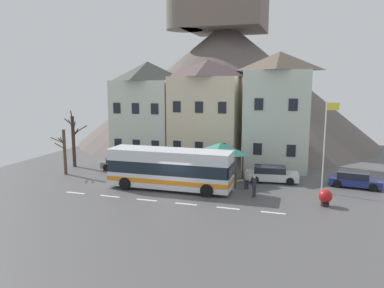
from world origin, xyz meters
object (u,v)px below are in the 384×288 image
object	(u,v)px
bare_tree_01	(64,151)
public_bench	(204,169)
flagpole	(326,141)
harbour_buoy	(325,197)
townhouse_01	(207,112)
bus_shelter	(221,148)
townhouse_02	(278,111)
parked_car_01	(122,164)
pedestrian_01	(247,179)
townhouse_00	(148,111)
parked_car_02	(355,179)
bare_tree_00	(74,140)
hilltop_castle	(225,80)
parked_car_00	(271,174)
transit_bus	(170,169)
pedestrian_00	(254,185)

from	to	relation	value
bare_tree_01	public_bench	bearing A→B (deg)	18.39
flagpole	harbour_buoy	size ratio (longest dim) A/B	5.99
townhouse_01	bus_shelter	world-z (taller)	townhouse_01
townhouse_02	parked_car_01	xyz separation A→B (m)	(-14.31, -5.71, -5.07)
harbour_buoy	flagpole	bearing A→B (deg)	90.59
pedestrian_01	townhouse_00	bearing A→B (deg)	144.37
parked_car_02	bare_tree_00	xyz separation A→B (m)	(-26.30, -0.38, 2.12)
public_bench	bare_tree_01	bearing A→B (deg)	-161.61
townhouse_02	hilltop_castle	bearing A→B (deg)	117.62
parked_car_02	hilltop_castle	bearing A→B (deg)	132.70
pedestrian_01	parked_car_00	bearing A→B (deg)	60.09
townhouse_01	transit_bus	world-z (taller)	townhouse_01
pedestrian_01	bare_tree_00	distance (m)	18.30
parked_car_00	parked_car_01	world-z (taller)	parked_car_00
townhouse_01	flagpole	world-z (taller)	townhouse_01
townhouse_02	flagpole	distance (m)	9.10
parked_car_02	public_bench	distance (m)	12.96
flagpole	townhouse_01	bearing A→B (deg)	144.66
townhouse_02	pedestrian_01	size ratio (longest dim) A/B	7.16
townhouse_01	transit_bus	distance (m)	11.30
transit_bus	bare_tree_00	bearing A→B (deg)	158.19
townhouse_00	transit_bus	bearing A→B (deg)	-58.47
townhouse_00	bus_shelter	size ratio (longest dim) A/B	2.97
pedestrian_00	bare_tree_00	size ratio (longest dim) A/B	0.28
hilltop_castle	parked_car_02	bearing A→B (deg)	-55.20
bus_shelter	townhouse_01	bearing A→B (deg)	113.41
hilltop_castle	parked_car_01	distance (m)	25.05
harbour_buoy	bare_tree_01	distance (m)	22.85
flagpole	townhouse_00	bearing A→B (deg)	156.01
flagpole	harbour_buoy	bearing A→B (deg)	-89.41
transit_bus	harbour_buoy	size ratio (longest dim) A/B	8.46
transit_bus	bus_shelter	bearing A→B (deg)	46.72
townhouse_00	townhouse_01	world-z (taller)	townhouse_01
townhouse_00	pedestrian_01	distance (m)	15.86
transit_bus	pedestrian_00	xyz separation A→B (m)	(6.70, -0.14, -0.73)
pedestrian_00	transit_bus	bearing A→B (deg)	178.83
townhouse_02	parked_car_02	bearing A→B (deg)	-38.68
parked_car_01	parked_car_02	bearing A→B (deg)	3.00
harbour_buoy	bare_tree_01	xyz separation A→B (m)	(-22.68, 2.38, 1.52)
townhouse_00	parked_car_01	xyz separation A→B (m)	(-0.33, -5.87, -4.71)
bare_tree_01	parked_car_00	bearing A→B (deg)	9.43
parked_car_01	townhouse_02	bearing A→B (deg)	23.85
parked_car_00	bare_tree_00	xyz separation A→B (m)	(-19.65, 0.01, 2.08)
hilltop_castle	bus_shelter	world-z (taller)	hilltop_castle
hilltop_castle	bare_tree_00	bearing A→B (deg)	-114.44
parked_car_00	bare_tree_00	distance (m)	19.76
transit_bus	harbour_buoy	distance (m)	11.73
pedestrian_00	bare_tree_01	xyz separation A→B (m)	(-17.70, 1.76, 1.30)
townhouse_02	transit_bus	world-z (taller)	townhouse_02
transit_bus	bus_shelter	distance (m)	5.01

